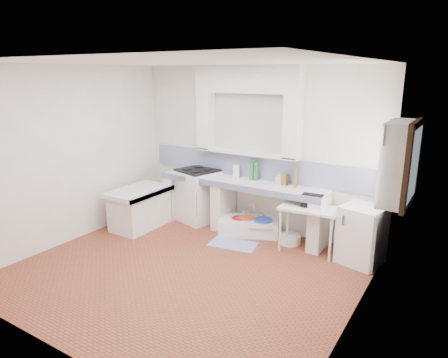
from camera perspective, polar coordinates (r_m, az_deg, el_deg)
The scene contains 36 objects.
floor at distance 5.78m, azimuth -5.41°, elevation -12.79°, with size 4.50×4.50×0.00m, color brown.
ceiling at distance 5.13m, azimuth -6.19°, elevation 16.16°, with size 4.50×4.50×0.00m, color white.
wall_back at distance 6.93m, azimuth 4.41°, elevation 4.19°, with size 4.50×4.50×0.00m, color white.
wall_front at distance 3.97m, azimuth -23.78°, elevation -5.18°, with size 4.50×4.50×0.00m, color white.
wall_left at distance 6.87m, azimuth -20.81°, elevation 3.16°, with size 4.50×4.50×0.00m, color white.
wall_right at distance 4.33m, azimuth 18.53°, elevation -3.06°, with size 4.50×4.50×0.00m, color white.
alcove_mass at distance 6.75m, azimuth 3.33°, elevation 13.96°, with size 1.90×0.25×0.45m, color white.
window_frame at distance 5.40m, azimuth 23.61°, elevation 2.10°, with size 0.35×0.86×1.06m, color #392312.
lace_valance at distance 5.36m, azimuth 22.50°, elevation 6.27°, with size 0.01×0.84×0.24m, color white.
counter_slab at distance 6.84m, azimuth 2.41°, elevation -0.56°, with size 3.00×0.60×0.08m, color white.
counter_lip at distance 6.61m, azimuth 1.20°, elevation -1.11°, with size 3.00×0.04×0.10m, color navy.
counter_pier_left at distance 7.73m, azimuth -6.68°, elevation -2.32°, with size 0.20×0.55×0.82m, color white.
counter_pier_mid at distance 7.15m, azimuth -0.07°, elevation -3.65°, with size 0.20×0.55×0.82m, color white.
counter_pier_right at distance 6.44m, azimuth 13.30°, elevation -6.17°, with size 0.20×0.55×0.82m, color white.
peninsula_top at distance 7.22m, azimuth -11.95°, elevation -1.72°, with size 0.70×1.10×0.08m, color white.
peninsula_base at distance 7.32m, azimuth -11.80°, elevation -4.35°, with size 0.60×1.00×0.62m, color white.
peninsula_lip at distance 7.00m, azimuth -9.99°, elevation -2.14°, with size 0.04×1.10×0.10m, color navy.
backsplash at distance 6.98m, azimuth 4.30°, elevation 1.75°, with size 4.27×0.03×0.40m, color navy.
stove at distance 7.46m, azimuth -3.70°, elevation -2.38°, with size 0.67×0.64×0.95m, color white.
sink at distance 6.96m, azimuth 3.53°, elevation -6.76°, with size 0.99×0.53×0.24m, color white.
side_table at distance 6.30m, azimuth 11.80°, elevation -7.04°, with size 0.86×0.48×0.04m, color white.
fridge at distance 6.15m, azimuth 18.91°, elevation -7.48°, with size 0.55×0.55×0.85m, color white.
bucket_red at distance 6.97m, azimuth 2.26°, elevation -6.57°, with size 0.29×0.29×0.27m, color red.
bucket_orange at distance 6.98m, azimuth 3.27°, elevation -6.50°, with size 0.30×0.30×0.28m, color orange.
bucket_blue at distance 6.86m, azimuth 5.53°, elevation -6.85°, with size 0.31×0.31×0.29m, color blue.
basin_white at distance 6.66m, azimuth 9.29°, elevation -8.40°, with size 0.35×0.35×0.14m, color white.
water_bottle_a at distance 7.19m, azimuth 2.90°, elevation -5.70°, with size 0.08×0.08×0.31m, color silver.
water_bottle_b at distance 7.04m, azimuth 5.22°, elevation -6.11°, with size 0.09×0.09×0.33m, color silver.
black_bag at distance 6.17m, azimuth 12.40°, elevation -3.03°, with size 0.31×0.18×0.19m, color black.
green_bottle_a at distance 6.86m, azimuth 3.95°, elevation 1.34°, with size 0.08×0.08×0.36m, color #236D36.
green_bottle_b at distance 6.83m, azimuth 4.51°, elevation 1.10°, with size 0.07×0.07×0.32m, color #236D36.
knife_block at distance 6.62m, azimuth 8.59°, elevation -0.03°, with size 0.10×0.08×0.19m, color brown.
cutting_board at distance 6.54m, azimuth 10.17°, elevation 0.27°, with size 0.02×0.23×0.32m, color brown.
paper_towel at distance 7.02m, azimuth 1.74°, elevation 1.13°, with size 0.11×0.11×0.23m, color white.
soap_bottle at distance 6.66m, azimuth 7.81°, elevation 0.12°, with size 0.09×0.09×0.20m, color white.
rug at distance 6.55m, azimuth 1.30°, elevation -9.23°, with size 0.76×0.43×0.01m, color #404C99.
Camera 1 is at (3.16, -4.04, 2.67)m, focal length 32.30 mm.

